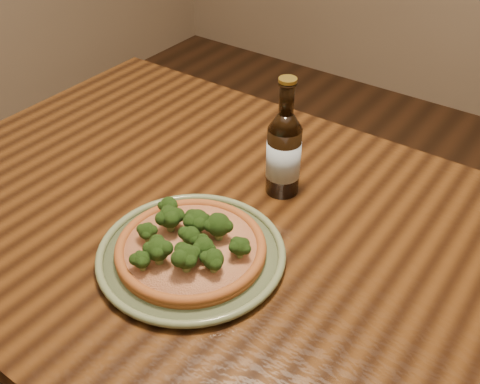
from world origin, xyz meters
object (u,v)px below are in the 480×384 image
Objects in this scene: beer_bottle at (284,152)px; plate at (191,254)px; pizza at (190,246)px; table at (281,285)px.

plate is at bearing -94.79° from beer_bottle.
table is at bearing 44.60° from pizza.
plate is 0.02m from pizza.
pizza reaches higher than plate.
beer_bottle reaches higher than pizza.
table is 4.86× the size of plate.
table is 6.12× the size of pizza.
plate is 0.27m from beer_bottle.
pizza is at bearing -80.70° from plate.
table is 6.49× the size of beer_bottle.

